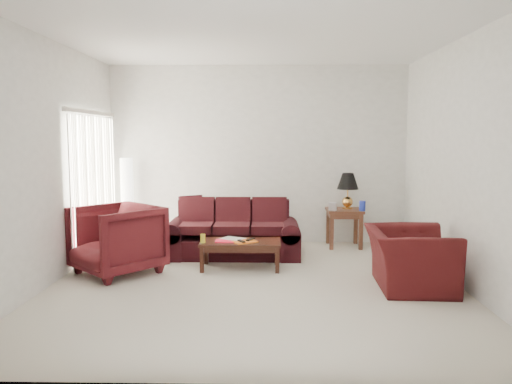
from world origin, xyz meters
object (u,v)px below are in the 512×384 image
floor_lamp (127,201)px  armchair_left (116,240)px  sofa (233,229)px  end_table (344,228)px  armchair_right (410,259)px  coffee_table (241,255)px

floor_lamp → armchair_left: (0.34, -1.76, -0.28)m
sofa → armchair_left: 1.77m
end_table → armchair_right: bearing=-78.9°
end_table → armchair_left: 3.68m
armchair_right → coffee_table: (-2.08, 0.84, -0.16)m
armchair_right → coffee_table: bearing=70.6°
floor_lamp → armchair_left: size_ratio=1.46×
end_table → armchair_left: (-3.26, -1.71, 0.15)m
end_table → coffee_table: (-1.63, -1.41, -0.12)m
coffee_table → armchair_left: bearing=-152.9°
coffee_table → end_table: bearing=57.7°
floor_lamp → armchair_right: floor_lamp is taller
floor_lamp → armchair_left: bearing=-78.9°
floor_lamp → coffee_table: floor_lamp is taller
floor_lamp → armchair_right: (4.04, -2.30, -0.38)m
sofa → armchair_right: (2.23, -1.54, -0.06)m
coffee_table → sofa: bearing=119.6°
armchair_left → coffee_table: armchair_left is taller
armchair_right → coffee_table: armchair_right is taller
armchair_left → coffee_table: (1.63, 0.29, -0.27)m
armchair_left → armchair_right: size_ratio=0.92×
end_table → armchair_right: size_ratio=0.57×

